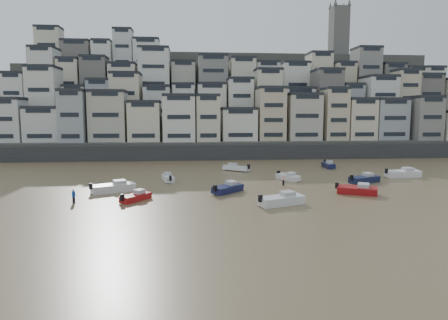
{
  "coord_description": "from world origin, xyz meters",
  "views": [
    {
      "loc": [
        -1.65,
        -28.54,
        10.88
      ],
      "look_at": [
        3.72,
        30.0,
        4.0
      ],
      "focal_mm": 32.0,
      "sensor_mm": 36.0,
      "label": 1
    }
  ],
  "objects": [
    {
      "name": "boat_b",
      "position": [
        21.12,
        22.56,
        0.77
      ],
      "size": [
        5.88,
        4.19,
        1.54
      ],
      "primitive_type": null,
      "rotation": [
        0.0,
        0.0,
        -0.46
      ],
      "color": "maroon",
      "rests_on": "ground"
    },
    {
      "name": "boat_a",
      "position": [
        9.45,
        17.26,
        0.86
      ],
      "size": [
        6.59,
        4.19,
        1.71
      ],
      "primitive_type": null,
      "rotation": [
        0.0,
        0.0,
        0.37
      ],
      "color": "silver",
      "rests_on": "ground"
    },
    {
      "name": "boat_g",
      "position": [
        35.08,
        35.93,
        0.89
      ],
      "size": [
        6.62,
        2.49,
        1.78
      ],
      "primitive_type": null,
      "rotation": [
        0.0,
        0.0,
        0.05
      ],
      "color": "white",
      "rests_on": "ground"
    },
    {
      "name": "boat_d",
      "position": [
        26.12,
        31.34,
        0.8
      ],
      "size": [
        6.14,
        4.08,
        1.6
      ],
      "primitive_type": null,
      "rotation": [
        0.0,
        0.0,
        0.41
      ],
      "color": "#141C40",
      "rests_on": "ground"
    },
    {
      "name": "boat_f",
      "position": [
        -4.84,
        35.59,
        0.69
      ],
      "size": [
        2.61,
        5.28,
        1.38
      ],
      "primitive_type": null,
      "rotation": [
        0.0,
        0.0,
        1.77
      ],
      "color": "silver",
      "rests_on": "ground"
    },
    {
      "name": "boat_h",
      "position": [
        7.55,
        46.11,
        0.78
      ],
      "size": [
        5.65,
        4.97,
        1.55
      ],
      "primitive_type": null,
      "rotation": [
        0.0,
        0.0,
        2.48
      ],
      "color": "silver",
      "rests_on": "ground"
    },
    {
      "name": "ground",
      "position": [
        0.0,
        0.0,
        0.0
      ],
      "size": [
        400.0,
        400.0,
        0.0
      ],
      "primitive_type": "plane",
      "color": "brown",
      "rests_on": "ground"
    },
    {
      "name": "boat_k",
      "position": [
        -11.97,
        27.18,
        0.88
      ],
      "size": [
        6.72,
        4.83,
        1.76
      ],
      "primitive_type": null,
      "rotation": [
        0.0,
        0.0,
        0.47
      ],
      "color": "silver",
      "rests_on": "ground"
    },
    {
      "name": "harbor_wall",
      "position": [
        10.0,
        65.0,
        1.75
      ],
      "size": [
        140.0,
        3.0,
        3.5
      ],
      "primitive_type": "cube",
      "color": "#38383A",
      "rests_on": "ground"
    },
    {
      "name": "boat_c",
      "position": [
        3.83,
        25.38,
        0.77
      ],
      "size": [
        5.32,
        5.31,
        1.54
      ],
      "primitive_type": null,
      "rotation": [
        0.0,
        0.0,
        0.78
      ],
      "color": "#161A45",
      "rests_on": "ground"
    },
    {
      "name": "hillside",
      "position": [
        14.73,
        104.84,
        13.01
      ],
      "size": [
        141.04,
        66.0,
        50.0
      ],
      "color": "#4C4C47",
      "rests_on": "ground"
    },
    {
      "name": "boat_e",
      "position": [
        14.63,
        34.55,
        0.68
      ],
      "size": [
        3.77,
        5.2,
        1.37
      ],
      "primitive_type": null,
      "rotation": [
        0.0,
        0.0,
        -1.09
      ],
      "color": "silver",
      "rests_on": "ground"
    },
    {
      "name": "person_blue",
      "position": [
        -15.54,
        20.6,
        0.87
      ],
      "size": [
        0.44,
        0.44,
        1.74
      ],
      "primitive_type": null,
      "color": "#1642A7",
      "rests_on": "ground"
    },
    {
      "name": "boat_i",
      "position": [
        26.59,
        48.89,
        0.74
      ],
      "size": [
        2.16,
        5.54,
        1.48
      ],
      "primitive_type": null,
      "rotation": [
        0.0,
        0.0,
        -1.64
      ],
      "color": "#14173F",
      "rests_on": "ground"
    },
    {
      "name": "person_pink",
      "position": [
        12.83,
        30.22,
        0.87
      ],
      "size": [
        0.44,
        0.44,
        1.74
      ],
      "primitive_type": null,
      "color": "#EAA5B7",
      "rests_on": "ground"
    },
    {
      "name": "boat_j",
      "position": [
        -8.18,
        21.26,
        0.66
      ],
      "size": [
        4.17,
        4.85,
        1.32
      ],
      "primitive_type": null,
      "rotation": [
        0.0,
        0.0,
        0.93
      ],
      "color": "#A81416",
      "rests_on": "ground"
    }
  ]
}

